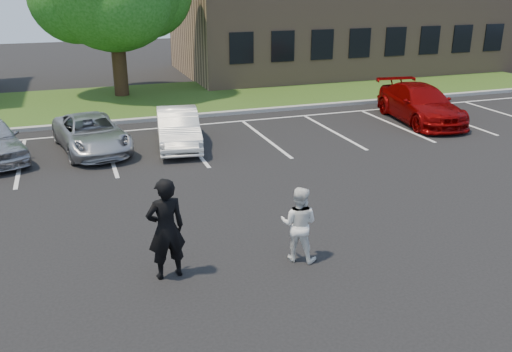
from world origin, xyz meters
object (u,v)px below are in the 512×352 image
(car_white_sedan, at_px, (178,128))
(car_red_compact, at_px, (420,104))
(office_building, at_px, (354,2))
(man_black_suit, at_px, (166,229))
(car_silver_minivan, at_px, (91,133))
(man_white_shirt, at_px, (299,224))

(car_white_sedan, distance_m, car_red_compact, 10.09)
(office_building, relative_size, man_black_suit, 10.86)
(car_silver_minivan, distance_m, car_white_sedan, 2.93)
(office_building, distance_m, car_white_sedan, 20.35)
(car_white_sedan, xyz_separation_m, car_red_compact, (10.08, 0.19, 0.08))
(office_building, bearing_deg, man_black_suit, -125.92)
(man_white_shirt, distance_m, car_red_compact, 13.10)
(office_building, relative_size, man_white_shirt, 13.86)
(man_white_shirt, xyz_separation_m, car_white_sedan, (-0.69, 8.93, -0.15))
(car_white_sedan, bearing_deg, office_building, 51.98)
(car_red_compact, bearing_deg, man_black_suit, -136.15)
(man_black_suit, distance_m, car_white_sedan, 8.96)
(man_white_shirt, height_order, car_red_compact, man_white_shirt)
(man_black_suit, distance_m, car_silver_minivan, 9.24)
(car_silver_minivan, bearing_deg, car_white_sedan, -18.49)
(man_black_suit, xyz_separation_m, car_silver_minivan, (-0.89, 9.18, -0.43))
(office_building, bearing_deg, car_red_compact, -107.47)
(man_black_suit, xyz_separation_m, car_white_sedan, (2.01, 8.72, -0.38))
(man_black_suit, bearing_deg, car_red_compact, -150.67)
(car_red_compact, bearing_deg, car_white_sedan, -171.45)
(office_building, distance_m, man_white_shirt, 26.88)
(man_black_suit, xyz_separation_m, man_white_shirt, (2.70, -0.20, -0.22))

